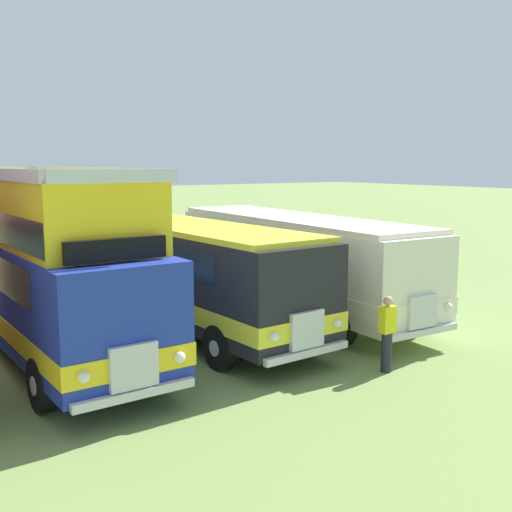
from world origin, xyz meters
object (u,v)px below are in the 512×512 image
object	(u,v)px
bus_fifth_in_row	(176,265)
bus_sixth_in_row	(293,255)
marshal_person	(387,333)
bus_fourth_in_row	(40,257)

from	to	relation	value
bus_fifth_in_row	bus_sixth_in_row	world-z (taller)	same
bus_fifth_in_row	bus_sixth_in_row	bearing A→B (deg)	-6.89
bus_fifth_in_row	marshal_person	size ratio (longest dim) A/B	6.59
bus_sixth_in_row	marshal_person	distance (m)	6.10
bus_fourth_in_row	bus_sixth_in_row	distance (m)	7.72
bus_fifth_in_row	marshal_person	xyz separation A→B (m)	(2.10, -6.25, -0.87)
bus_sixth_in_row	bus_fourth_in_row	bearing A→B (deg)	179.93
bus_fourth_in_row	marshal_person	xyz separation A→B (m)	(5.94, -5.79, -1.47)
bus_fifth_in_row	marshal_person	bearing A→B (deg)	-71.44
bus_fourth_in_row	bus_fifth_in_row	distance (m)	3.92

